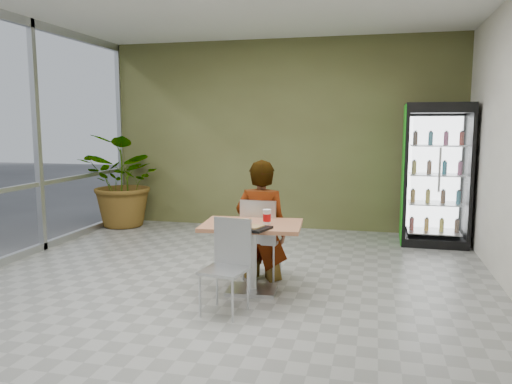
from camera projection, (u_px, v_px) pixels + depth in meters
ground at (218, 292)px, 5.34m from camera, size 7.00×7.00×0.00m
room_envelope at (216, 142)px, 5.12m from camera, size 6.00×7.00×3.20m
dining_table at (252, 243)px, 5.28m from camera, size 1.09×0.81×0.75m
chair_far at (260, 233)px, 5.72m from camera, size 0.43×0.44×0.94m
chair_near at (229, 258)px, 4.76m from camera, size 0.46×0.46×0.89m
seated_woman at (261, 232)px, 5.76m from camera, size 0.64×0.42×1.69m
pizza_plate at (243, 220)px, 5.35m from camera, size 0.28×0.21×0.03m
soda_cup at (267, 217)px, 5.21m from camera, size 0.09×0.09×0.15m
napkin_stack at (229, 224)px, 5.18m from camera, size 0.20×0.20×0.02m
cafeteria_tray at (248, 228)px, 4.97m from camera, size 0.48×0.40×0.02m
beverage_fridge at (436, 175)px, 7.37m from camera, size 0.96×0.75×2.09m
potted_plant at (126, 181)px, 8.67m from camera, size 1.80×1.68×1.61m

